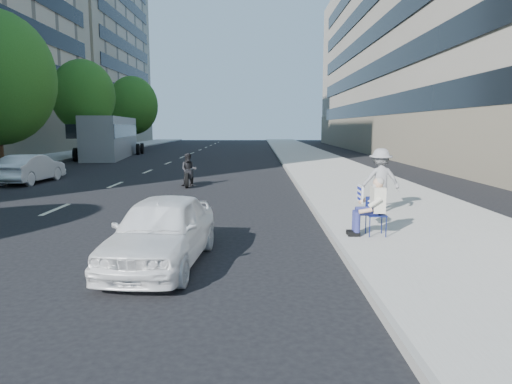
{
  "coord_description": "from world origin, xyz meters",
  "views": [
    {
      "loc": [
        -0.24,
        -5.9,
        2.56
      ],
      "look_at": [
        -0.27,
        3.4,
        1.22
      ],
      "focal_mm": 32.0,
      "sensor_mm": 36.0,
      "label": 1
    }
  ],
  "objects_px": {
    "white_sedan_near": "(162,230)",
    "white_sedan_mid": "(31,169)",
    "jogger": "(380,180)",
    "motorcycle": "(189,171)",
    "bus": "(111,138)",
    "seated_protester": "(371,203)"
  },
  "relations": [
    {
      "from": "white_sedan_near",
      "to": "white_sedan_mid",
      "type": "bearing_deg",
      "value": 129.13
    },
    {
      "from": "jogger",
      "to": "motorcycle",
      "type": "relative_size",
      "value": 0.88
    },
    {
      "from": "bus",
      "to": "white_sedan_mid",
      "type": "bearing_deg",
      "value": -91.62
    },
    {
      "from": "seated_protester",
      "to": "white_sedan_mid",
      "type": "bearing_deg",
      "value": 140.17
    },
    {
      "from": "jogger",
      "to": "white_sedan_near",
      "type": "distance_m",
      "value": 7.0
    },
    {
      "from": "seated_protester",
      "to": "jogger",
      "type": "relative_size",
      "value": 0.73
    },
    {
      "from": "seated_protester",
      "to": "white_sedan_near",
      "type": "xyz_separation_m",
      "value": [
        -4.31,
        -1.7,
        -0.23
      ]
    },
    {
      "from": "motorcycle",
      "to": "bus",
      "type": "distance_m",
      "value": 20.61
    },
    {
      "from": "white_sedan_near",
      "to": "bus",
      "type": "xyz_separation_m",
      "value": [
        -10.31,
        29.69,
        0.99
      ]
    },
    {
      "from": "white_sedan_mid",
      "to": "motorcycle",
      "type": "bearing_deg",
      "value": 173.94
    },
    {
      "from": "seated_protester",
      "to": "white_sedan_near",
      "type": "relative_size",
      "value": 0.34
    },
    {
      "from": "jogger",
      "to": "bus",
      "type": "relative_size",
      "value": 0.15
    },
    {
      "from": "motorcycle",
      "to": "bus",
      "type": "bearing_deg",
      "value": 111.37
    },
    {
      "from": "seated_protester",
      "to": "jogger",
      "type": "bearing_deg",
      "value": 71.57
    },
    {
      "from": "seated_protester",
      "to": "white_sedan_mid",
      "type": "xyz_separation_m",
      "value": [
        -12.86,
        10.73,
        -0.22
      ]
    },
    {
      "from": "white_sedan_near",
      "to": "motorcycle",
      "type": "relative_size",
      "value": 1.85
    },
    {
      "from": "white_sedan_near",
      "to": "motorcycle",
      "type": "distance_m",
      "value": 11.3
    },
    {
      "from": "seated_protester",
      "to": "white_sedan_near",
      "type": "distance_m",
      "value": 4.64
    },
    {
      "from": "motorcycle",
      "to": "white_sedan_near",
      "type": "bearing_deg",
      "value": -89.08
    },
    {
      "from": "white_sedan_mid",
      "to": "bus",
      "type": "distance_m",
      "value": 17.37
    },
    {
      "from": "bus",
      "to": "seated_protester",
      "type": "bearing_deg",
      "value": -69.84
    },
    {
      "from": "jogger",
      "to": "white_sedan_mid",
      "type": "height_order",
      "value": "jogger"
    }
  ]
}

